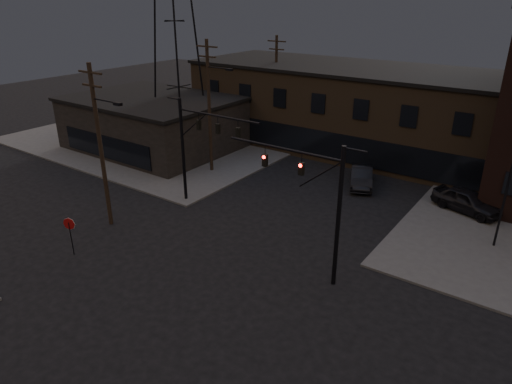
# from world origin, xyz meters

# --- Properties ---
(ground) EXTENTS (140.00, 140.00, 0.00)m
(ground) POSITION_xyz_m (0.00, 0.00, 0.00)
(ground) COLOR black
(ground) RESTS_ON ground
(sidewalk_nw) EXTENTS (30.00, 30.00, 0.15)m
(sidewalk_nw) POSITION_xyz_m (-22.00, 22.00, 0.07)
(sidewalk_nw) COLOR #474744
(sidewalk_nw) RESTS_ON ground
(building_row) EXTENTS (40.00, 12.00, 8.00)m
(building_row) POSITION_xyz_m (0.00, 28.00, 4.00)
(building_row) COLOR #493826
(building_row) RESTS_ON ground
(building_left) EXTENTS (16.00, 12.00, 5.00)m
(building_left) POSITION_xyz_m (-20.00, 16.00, 2.50)
(building_left) COLOR black
(building_left) RESTS_ON ground
(traffic_signal_near) EXTENTS (7.12, 0.24, 8.00)m
(traffic_signal_near) POSITION_xyz_m (5.36, 4.50, 4.93)
(traffic_signal_near) COLOR black
(traffic_signal_near) RESTS_ON ground
(traffic_signal_far) EXTENTS (7.12, 0.24, 8.00)m
(traffic_signal_far) POSITION_xyz_m (-6.72, 8.00, 5.01)
(traffic_signal_far) COLOR black
(traffic_signal_far) RESTS_ON ground
(stop_sign) EXTENTS (0.72, 0.33, 2.48)m
(stop_sign) POSITION_xyz_m (-8.00, -1.99, 1.84)
(stop_sign) COLOR black
(stop_sign) RESTS_ON ground
(utility_pole_near) EXTENTS (3.70, 0.28, 11.00)m
(utility_pole_near) POSITION_xyz_m (-9.43, 2.00, 5.87)
(utility_pole_near) COLOR black
(utility_pole_near) RESTS_ON ground
(utility_pole_mid) EXTENTS (3.70, 0.28, 11.50)m
(utility_pole_mid) POSITION_xyz_m (-10.44, 14.00, 6.13)
(utility_pole_mid) COLOR black
(utility_pole_mid) RESTS_ON ground
(utility_pole_far) EXTENTS (2.20, 0.28, 11.00)m
(utility_pole_far) POSITION_xyz_m (-11.50, 26.00, 5.78)
(utility_pole_far) COLOR black
(utility_pole_far) RESTS_ON ground
(transmission_tower) EXTENTS (7.00, 7.00, 25.00)m
(transmission_tower) POSITION_xyz_m (-18.00, 18.00, 12.50)
(transmission_tower) COLOR black
(transmission_tower) RESTS_ON ground
(lot_light_a) EXTENTS (1.50, 0.28, 9.14)m
(lot_light_a) POSITION_xyz_m (13.00, 14.00, 5.51)
(lot_light_a) COLOR black
(lot_light_a) RESTS_ON ground
(parked_car_lot_a) EXTENTS (5.35, 3.42, 1.70)m
(parked_car_lot_a) POSITION_xyz_m (10.33, 18.21, 1.00)
(parked_car_lot_a) COLOR black
(parked_car_lot_a) RESTS_ON sidewalk_ne
(car_crossing) EXTENTS (3.59, 5.22, 1.63)m
(car_crossing) POSITION_xyz_m (1.91, 18.70, 0.81)
(car_crossing) COLOR black
(car_crossing) RESTS_ON ground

